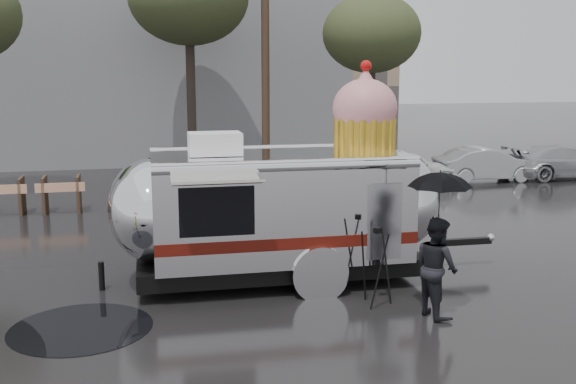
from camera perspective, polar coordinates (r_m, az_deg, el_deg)
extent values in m
plane|color=black|center=(10.30, -0.62, -12.13)|extent=(120.00, 120.00, 0.00)
cylinder|color=black|center=(11.06, -17.12, -10.94)|extent=(2.19, 2.19, 0.01)
cube|color=slate|center=(33.44, -16.77, 14.45)|extent=(22.00, 12.00, 13.00)
cylinder|color=#473323|center=(23.72, -1.93, 11.82)|extent=(0.28, 0.28, 9.00)
cylinder|color=#382D26|center=(24.38, -8.22, 9.04)|extent=(0.32, 0.32, 6.75)
cylinder|color=#382D26|center=(23.71, 6.97, 7.39)|extent=(0.32, 0.32, 5.40)
ellipsoid|color=#303B1E|center=(23.71, 7.10, 13.20)|extent=(3.36, 3.36, 2.64)
cube|color=#473323|center=(19.84, -21.60, -0.28)|extent=(0.08, 0.80, 1.00)
cube|color=#E5590C|center=(19.50, -23.12, 0.19)|extent=(1.30, 0.04, 0.25)
cube|color=#473323|center=(19.75, -19.88, -0.21)|extent=(0.08, 0.80, 1.00)
cube|color=#473323|center=(19.66, -17.28, -0.10)|extent=(0.08, 0.80, 1.00)
cube|color=#E5590C|center=(19.29, -18.74, 0.37)|extent=(1.30, 0.04, 0.25)
imported|color=silver|center=(23.34, 10.00, 2.33)|extent=(4.00, 1.80, 1.40)
imported|color=#B2B2B7|center=(24.65, 16.45, 2.49)|extent=(4.00, 1.80, 1.40)
imported|color=#B2B2B7|center=(26.24, 22.19, 2.65)|extent=(4.20, 1.80, 1.44)
cube|color=silver|center=(12.56, -0.89, -0.97)|extent=(4.64, 2.48, 1.88)
ellipsoid|color=silver|center=(13.18, 8.97, -0.55)|extent=(1.61, 2.43, 1.88)
ellipsoid|color=silver|center=(12.34, -11.42, -1.39)|extent=(1.61, 2.43, 1.88)
cube|color=black|center=(12.82, -0.88, -5.78)|extent=(5.26, 2.18, 0.31)
cylinder|color=black|center=(11.93, 2.60, -7.05)|extent=(0.74, 0.24, 0.73)
cylinder|color=black|center=(13.94, 0.39, -4.44)|extent=(0.74, 0.24, 0.73)
cylinder|color=silver|center=(11.78, 2.78, -7.02)|extent=(1.00, 0.12, 1.00)
cube|color=black|center=(13.96, 14.49, -4.09)|extent=(1.26, 0.15, 0.13)
sphere|color=silver|center=(14.24, 16.77, -3.71)|extent=(0.17, 0.17, 0.17)
cylinder|color=black|center=(12.67, -15.51, -6.87)|extent=(0.11, 0.11, 0.52)
cube|color=#501009|center=(11.53, 0.25, -4.43)|extent=(4.60, 0.11, 0.21)
cube|color=#501009|center=(13.81, -1.83, -1.92)|extent=(4.60, 0.11, 0.21)
cube|color=black|center=(11.18, -6.03, -1.66)|extent=(1.25, 0.05, 0.84)
cube|color=#A4A097|center=(10.83, -5.95, 0.77)|extent=(1.47, 0.55, 0.15)
cube|color=silver|center=(11.89, 8.17, -2.52)|extent=(0.63, 0.04, 1.36)
cube|color=white|center=(12.22, -6.22, 4.10)|extent=(0.95, 0.70, 0.40)
cylinder|color=gold|center=(12.79, 6.49, 4.85)|extent=(1.11, 1.11, 0.63)
ellipsoid|color=pink|center=(12.75, 6.54, 7.09)|extent=(1.23, 1.23, 1.09)
cone|color=pink|center=(12.73, 6.59, 9.53)|extent=(0.53, 0.53, 0.42)
sphere|color=red|center=(12.73, 6.61, 10.56)|extent=(0.21, 0.21, 0.21)
imported|color=black|center=(11.11, 12.46, -6.21)|extent=(0.56, 0.84, 1.63)
imported|color=black|center=(10.84, 12.70, -0.35)|extent=(1.23, 1.23, 0.84)
cylinder|color=black|center=(11.11, 12.46, -6.16)|extent=(0.02, 0.02, 1.65)
cylinder|color=black|center=(11.64, 8.34, -6.21)|extent=(0.13, 0.28, 1.29)
cylinder|color=black|center=(11.55, 6.42, -6.29)|extent=(0.20, 0.25, 1.29)
cylinder|color=black|center=(11.28, 7.75, -6.75)|extent=(0.30, 0.07, 1.29)
cube|color=black|center=(11.31, 7.58, -3.24)|extent=(0.14, 0.13, 0.09)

